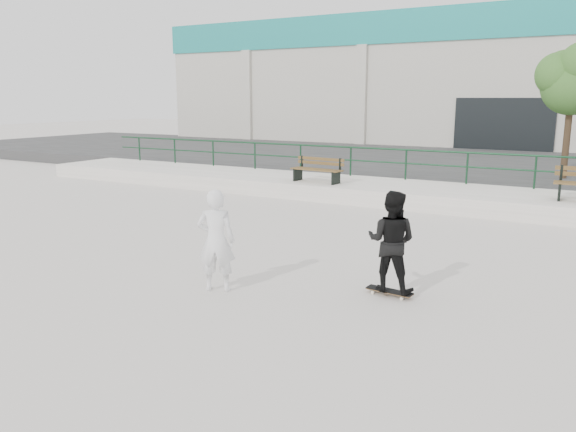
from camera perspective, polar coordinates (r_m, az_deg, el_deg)
The scene contains 10 objects.
ground at distance 9.38m, azimuth -2.98°, elevation -8.01°, with size 120.00×120.00×0.00m, color beige.
ledge at distance 17.83m, azimuth 13.57°, elevation 2.08°, with size 30.00×3.00×0.50m, color beige.
parking_strip at distance 26.04m, azimuth 18.78°, elevation 4.79°, with size 60.00×14.00×0.50m, color #313131.
railing at distance 18.95m, azimuth 14.81°, elevation 5.61°, with size 28.00×0.06×1.03m.
commercial_building at distance 39.74m, azimuth 23.15°, elevation 12.98°, with size 44.20×16.33×8.00m.
bench_left at distance 18.32m, azimuth 3.01°, elevation 4.70°, with size 1.79×0.66×0.81m.
tree at distance 21.31m, azimuth 27.06°, elevation 12.39°, with size 2.51×2.23×4.46m.
skateboard at distance 9.47m, azimuth 10.26°, elevation -7.54°, with size 0.80×0.28×0.09m.
standing_skater at distance 9.22m, azimuth 10.46°, elevation -2.54°, with size 0.81×0.63×1.66m, color black.
seated_skater at distance 9.42m, azimuth -7.31°, elevation -2.49°, with size 0.63×0.42×1.74m, color white.
Camera 1 is at (4.74, -7.44, 3.19)m, focal length 35.00 mm.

